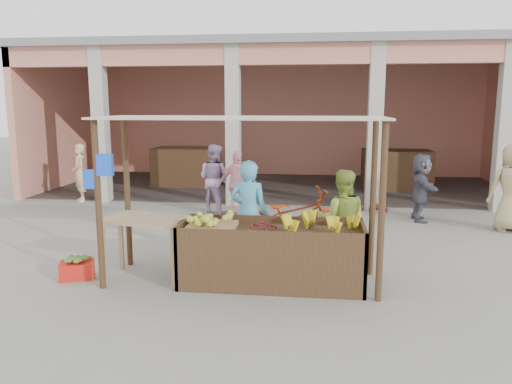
# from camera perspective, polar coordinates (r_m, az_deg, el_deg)

# --- Properties ---
(ground) EXTENTS (60.00, 60.00, 0.00)m
(ground) POSITION_cam_1_polar(r_m,az_deg,el_deg) (7.38, -2.13, -10.27)
(ground) COLOR gray
(ground) RESTS_ON ground
(market_building) EXTENTS (14.40, 6.40, 4.20)m
(market_building) POSITION_cam_1_polar(r_m,az_deg,el_deg) (15.79, 3.21, 10.51)
(market_building) COLOR tan
(market_building) RESTS_ON ground
(fruit_stall) EXTENTS (2.60, 0.95, 0.80)m
(fruit_stall) POSITION_cam_1_polar(r_m,az_deg,el_deg) (7.19, 1.82, -7.45)
(fruit_stall) COLOR #4E351F
(fruit_stall) RESTS_ON ground
(stall_awning) EXTENTS (4.09, 1.35, 2.39)m
(stall_awning) POSITION_cam_1_polar(r_m,az_deg,el_deg) (7.01, -2.28, 5.26)
(stall_awning) COLOR #4E351F
(stall_awning) RESTS_ON ground
(banana_heap) EXTENTS (0.97, 0.53, 0.18)m
(banana_heap) POSITION_cam_1_polar(r_m,az_deg,el_deg) (7.03, 7.29, -3.80)
(banana_heap) COLOR yellow
(banana_heap) RESTS_ON fruit_stall
(melon_tray) EXTENTS (0.68, 0.59, 0.19)m
(melon_tray) POSITION_cam_1_polar(r_m,az_deg,el_deg) (7.20, -5.03, -3.45)
(melon_tray) COLOR #9E7A51
(melon_tray) RESTS_ON fruit_stall
(berry_heap) EXTENTS (0.49, 0.40, 0.16)m
(berry_heap) POSITION_cam_1_polar(r_m,az_deg,el_deg) (7.02, 0.64, -3.83)
(berry_heap) COLOR maroon
(berry_heap) RESTS_ON fruit_stall
(side_table) EXTENTS (1.27, 0.99, 0.91)m
(side_table) POSITION_cam_1_polar(r_m,az_deg,el_deg) (7.53, -12.56, -3.97)
(side_table) COLOR #A18460
(side_table) RESTS_ON ground
(papaya_pile) EXTENTS (0.75, 0.43, 0.21)m
(papaya_pile) POSITION_cam_1_polar(r_m,az_deg,el_deg) (7.47, -12.63, -2.11)
(papaya_pile) COLOR #468E2E
(papaya_pile) RESTS_ON side_table
(red_crate) EXTENTS (0.58, 0.50, 0.25)m
(red_crate) POSITION_cam_1_polar(r_m,az_deg,el_deg) (7.96, -19.76, -8.39)
(red_crate) COLOR red
(red_crate) RESTS_ON ground
(plantain_bundle) EXTENTS (0.40, 0.28, 0.08)m
(plantain_bundle) POSITION_cam_1_polar(r_m,az_deg,el_deg) (7.91, -19.83, -7.25)
(plantain_bundle) COLOR #598530
(plantain_bundle) RESTS_ON red_crate
(produce_sacks) EXTENTS (0.98, 0.73, 0.59)m
(produce_sacks) POSITION_cam_1_polar(r_m,az_deg,el_deg) (12.33, 13.36, -0.83)
(produce_sacks) COLOR maroon
(produce_sacks) RESTS_ON ground
(vendor_blue) EXTENTS (0.78, 0.64, 1.82)m
(vendor_blue) POSITION_cam_1_polar(r_m,az_deg,el_deg) (7.84, -0.81, -2.12)
(vendor_blue) COLOR #50B9DF
(vendor_blue) RESTS_ON ground
(vendor_green) EXTENTS (0.82, 0.51, 1.66)m
(vendor_green) POSITION_cam_1_polar(r_m,az_deg,el_deg) (7.82, 9.78, -2.89)
(vendor_green) COLOR #97B643
(vendor_green) RESTS_ON ground
(motorcycle) EXTENTS (1.28, 2.23, 1.10)m
(motorcycle) POSITION_cam_1_polar(r_m,az_deg,el_deg) (9.09, 4.17, -2.76)
(motorcycle) COLOR #96290C
(motorcycle) RESTS_ON ground
(shopper_b) EXTENTS (0.99, 0.59, 1.62)m
(shopper_b) POSITION_cam_1_polar(r_m,az_deg,el_deg) (11.32, -2.07, 1.13)
(shopper_b) COLOR pink
(shopper_b) RESTS_ON ground
(shopper_c) EXTENTS (0.98, 0.66, 1.98)m
(shopper_c) POSITION_cam_1_polar(r_m,az_deg,el_deg) (11.29, 27.25, 0.90)
(shopper_c) COLOR tan
(shopper_c) RESTS_ON ground
(shopper_d) EXTENTS (0.61, 1.47, 1.59)m
(shopper_d) POSITION_cam_1_polar(r_m,az_deg,el_deg) (11.53, 18.32, 0.70)
(shopper_d) COLOR #4C4B58
(shopper_d) RESTS_ON ground
(shopper_e) EXTENTS (0.72, 0.74, 1.60)m
(shopper_e) POSITION_cam_1_polar(r_m,az_deg,el_deg) (13.98, -19.49, 2.20)
(shopper_e) COLOR #DEBB77
(shopper_e) RESTS_ON ground
(shopper_f) EXTENTS (1.00, 0.82, 1.79)m
(shopper_f) POSITION_cam_1_polar(r_m,az_deg,el_deg) (11.82, -4.81, 1.88)
(shopper_f) COLOR #9F7FA8
(shopper_f) RESTS_ON ground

